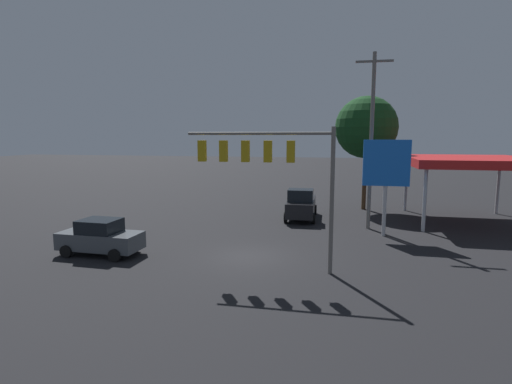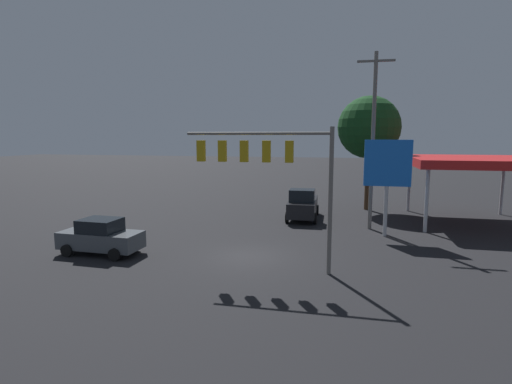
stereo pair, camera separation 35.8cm
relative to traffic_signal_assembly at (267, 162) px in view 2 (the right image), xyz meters
The scene contains 8 objects.
ground_plane 5.65m from the traffic_signal_assembly, 52.75° to the right, with size 200.00×200.00×0.00m, color black.
traffic_signal_assembly is the anchor object (origin of this frame).
utility_pole 11.14m from the traffic_signal_assembly, 118.31° to the right, with size 2.40×0.26×11.76m.
gas_station_canopy 18.33m from the traffic_signal_assembly, 132.48° to the right, with size 8.31×8.97×4.80m.
price_sign 10.00m from the traffic_signal_assembly, 127.67° to the right, with size 2.85×0.27×6.10m.
sedan_waiting 10.14m from the traffic_signal_assembly, ahead, with size 4.46×2.19×1.93m.
pickup_parked 12.69m from the traffic_signal_assembly, 92.04° to the right, with size 2.37×5.25×2.40m.
street_tree 18.19m from the traffic_signal_assembly, 107.27° to the right, with size 5.25×5.25×9.69m.
Camera 2 is at (-4.95, 19.93, 6.32)m, focal length 28.00 mm.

